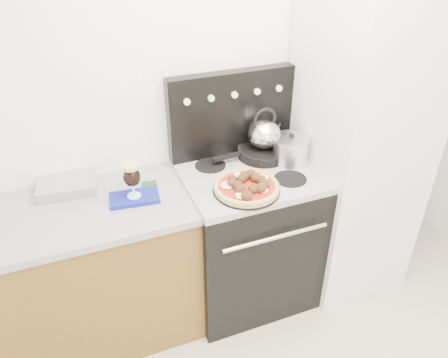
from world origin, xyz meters
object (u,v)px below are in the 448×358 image
pizza (247,186)px  stove_body (247,238)px  beer_glass (132,181)px  skillet (263,152)px  fridge (356,148)px  tea_kettle (264,132)px  base_cabinet (62,284)px  oven_mitt (134,198)px  pizza_pan (247,190)px  stock_pot (290,150)px

pizza → stove_body: bearing=61.1°
beer_glass → skillet: (0.81, 0.14, -0.07)m
pizza → skillet: pizza is taller
stove_body → skillet: 0.55m
fridge → tea_kettle: 0.59m
stove_body → fridge: fridge is taller
stove_body → tea_kettle: size_ratio=4.13×
stove_body → pizza: size_ratio=2.56×
fridge → stove_body: bearing=178.0°
base_cabinet → fridge: fridge is taller
pizza → oven_mitt: bearing=163.0°
base_cabinet → tea_kettle: bearing=5.4°
fridge → pizza: 0.81m
stove_body → skillet: size_ratio=2.88×
beer_glass → stove_body: bearing=-0.1°
pizza_pan → stock_pot: (0.37, 0.20, 0.07)m
stove_body → fridge: size_ratio=0.46×
fridge → pizza: bearing=-169.6°
base_cabinet → fridge: 1.88m
oven_mitt → stove_body: bearing=-0.1°
stove_body → beer_glass: (-0.66, 0.00, 0.58)m
stock_pot → fridge: bearing=-6.8°
pizza_pan → tea_kettle: 0.43m
beer_glass → oven_mitt: bearing=0.0°
base_cabinet → pizza: pizza is taller
skillet → pizza_pan: bearing=-128.4°
skillet → fridge: bearing=-17.2°
fridge → pizza_pan: 0.81m
pizza_pan → stock_pot: size_ratio=1.74×
stove_body → fridge: 0.87m
tea_kettle → pizza: bearing=-120.4°
skillet → stock_pot: 0.17m
oven_mitt → tea_kettle: 0.84m
fridge → stock_pot: 0.43m
oven_mitt → pizza_pan: pizza_pan is taller
oven_mitt → skillet: size_ratio=0.83×
stove_body → beer_glass: 0.87m
beer_glass → tea_kettle: size_ratio=0.90×
pizza_pan → tea_kettle: size_ratio=1.65×
pizza → stock_pot: (0.37, 0.20, 0.04)m
base_cabinet → beer_glass: bearing=-3.0°
tea_kettle → skillet: bearing=0.0°
tea_kettle → stove_body: bearing=-129.1°
pizza → tea_kettle: (0.25, 0.31, 0.13)m
fridge → tea_kettle: bearing=162.8°
oven_mitt → pizza: size_ratio=0.74×
pizza_pan → pizza: (0.00, 0.00, 0.03)m
pizza → base_cabinet: bearing=169.1°
base_cabinet → oven_mitt: bearing=-3.0°
beer_glass → skillet: beer_glass is taller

